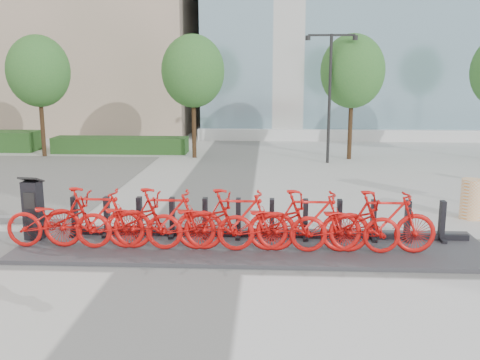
{
  "coord_description": "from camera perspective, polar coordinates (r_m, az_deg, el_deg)",
  "views": [
    {
      "loc": [
        1.63,
        -10.26,
        3.61
      ],
      "look_at": [
        1.0,
        1.5,
        1.2
      ],
      "focal_mm": 40.0,
      "sensor_mm": 36.0,
      "label": 1
    }
  ],
  "objects": [
    {
      "name": "ground",
      "position": [
        11.0,
        -5.68,
        -7.65
      ],
      "size": [
        120.0,
        120.0,
        0.0
      ],
      "primitive_type": "plane",
      "color": "silver"
    },
    {
      "name": "hedge_b",
      "position": [
        24.6,
        -12.62,
        3.67
      ],
      "size": [
        6.0,
        1.2,
        0.7
      ],
      "primitive_type": "cube",
      "color": "#1B3F1B",
      "rests_on": "ground"
    },
    {
      "name": "tree_0",
      "position": [
        24.26,
        -20.7,
        10.79
      ],
      "size": [
        2.6,
        2.6,
        5.1
      ],
      "color": "#4A321B",
      "rests_on": "ground"
    },
    {
      "name": "tree_1",
      "position": [
        22.48,
        -5.03,
        11.47
      ],
      "size": [
        2.6,
        2.6,
        5.1
      ],
      "color": "#4A321B",
      "rests_on": "ground"
    },
    {
      "name": "tree_2",
      "position": [
        22.52,
        11.91,
        11.27
      ],
      "size": [
        2.6,
        2.6,
        5.1
      ],
      "color": "#4A321B",
      "rests_on": "ground"
    },
    {
      "name": "streetlamp",
      "position": [
        21.4,
        9.58,
        10.13
      ],
      "size": [
        2.0,
        0.2,
        5.0
      ],
      "color": "black",
      "rests_on": "ground"
    },
    {
      "name": "dock_pad",
      "position": [
        11.16,
        1.22,
        -7.11
      ],
      "size": [
        9.6,
        2.4,
        0.08
      ],
      "primitive_type": "cube",
      "color": "#3B3B3F",
      "rests_on": "ground"
    },
    {
      "name": "dock_rail_posts",
      "position": [
        11.47,
        1.61,
        -4.15
      ],
      "size": [
        8.02,
        0.5,
        0.85
      ],
      "primitive_type": null,
      "color": "black",
      "rests_on": "dock_pad"
    },
    {
      "name": "bike_0",
      "position": [
        11.45,
        -18.79,
        -4.09
      ],
      "size": [
        2.15,
        0.75,
        1.13
      ],
      "primitive_type": "imported",
      "rotation": [
        0.0,
        0.0,
        1.57
      ],
      "color": "red",
      "rests_on": "dock_pad"
    },
    {
      "name": "bike_1",
      "position": [
        11.18,
        -15.38,
        -3.91
      ],
      "size": [
        2.09,
        0.59,
        1.25
      ],
      "primitive_type": "imported",
      "rotation": [
        0.0,
        0.0,
        1.57
      ],
      "color": "red",
      "rests_on": "dock_pad"
    },
    {
      "name": "bike_2",
      "position": [
        11.0,
        -11.79,
        -4.33
      ],
      "size": [
        2.15,
        0.75,
        1.13
      ],
      "primitive_type": "imported",
      "rotation": [
        0.0,
        0.0,
        1.57
      ],
      "color": "red",
      "rests_on": "dock_pad"
    },
    {
      "name": "bike_3",
      "position": [
        10.82,
        -8.1,
        -4.12
      ],
      "size": [
        2.09,
        0.59,
        1.25
      ],
      "primitive_type": "imported",
      "rotation": [
        0.0,
        0.0,
        1.57
      ],
      "color": "red",
      "rests_on": "dock_pad"
    },
    {
      "name": "bike_4",
      "position": [
        10.72,
        -4.3,
        -4.53
      ],
      "size": [
        2.15,
        0.75,
        1.13
      ],
      "primitive_type": "imported",
      "rotation": [
        0.0,
        0.0,
        1.57
      ],
      "color": "red",
      "rests_on": "dock_pad"
    },
    {
      "name": "bike_5",
      "position": [
        10.64,
        -0.45,
        -4.28
      ],
      "size": [
        2.09,
        0.59,
        1.25
      ],
      "primitive_type": "imported",
      "rotation": [
        0.0,
        0.0,
        1.57
      ],
      "color": "red",
      "rests_on": "dock_pad"
    },
    {
      "name": "bike_6",
      "position": [
        10.64,
        3.44,
        -4.65
      ],
      "size": [
        2.15,
        0.75,
        1.13
      ],
      "primitive_type": "imported",
      "rotation": [
        0.0,
        0.0,
        1.57
      ],
      "color": "red",
      "rests_on": "dock_pad"
    },
    {
      "name": "bike_7",
      "position": [
        10.65,
        7.33,
        -4.36
      ],
      "size": [
        2.09,
        0.59,
        1.25
      ],
      "primitive_type": "imported",
      "rotation": [
        0.0,
        0.0,
        1.57
      ],
      "color": "red",
      "rests_on": "dock_pad"
    },
    {
      "name": "bike_8",
      "position": [
        10.74,
        11.17,
        -4.69
      ],
      "size": [
        2.15,
        0.75,
        1.13
      ],
      "primitive_type": "imported",
      "rotation": [
        0.0,
        0.0,
        1.57
      ],
      "color": "red",
      "rests_on": "dock_pad"
    },
    {
      "name": "bike_9",
      "position": [
        10.85,
        14.95,
        -4.36
      ],
      "size": [
        2.09,
        0.59,
        1.25
      ],
      "primitive_type": "imported",
      "rotation": [
        0.0,
        0.0,
        1.57
      ],
      "color": "red",
      "rests_on": "dock_pad"
    },
    {
      "name": "kiosk",
      "position": [
        12.16,
        -21.19,
        -2.89
      ],
      "size": [
        0.46,
        0.4,
        1.38
      ],
      "rotation": [
        0.0,
        0.0,
        -0.13
      ],
      "color": "black",
      "rests_on": "dock_pad"
    },
    {
      "name": "construction_barrel",
      "position": [
        14.41,
        23.45,
        -1.87
      ],
      "size": [
        0.58,
        0.58,
        1.0
      ],
      "primitive_type": "cylinder",
      "rotation": [
        0.0,
        0.0,
        -0.13
      ],
      "color": "orange",
      "rests_on": "ground"
    }
  ]
}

